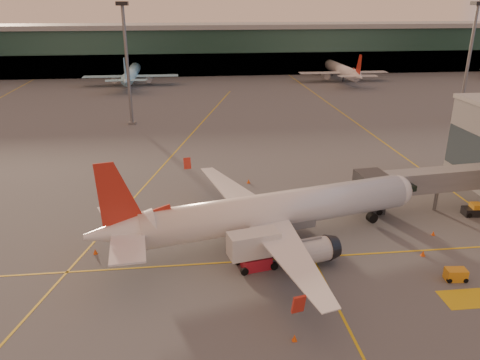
{
  "coord_description": "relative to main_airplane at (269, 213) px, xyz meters",
  "views": [
    {
      "loc": [
        -7.89,
        -37.87,
        26.08
      ],
      "look_at": [
        -1.61,
        16.05,
        5.0
      ],
      "focal_mm": 35.0,
      "sensor_mm": 36.0,
      "label": 1
    }
  ],
  "objects": [
    {
      "name": "terminal",
      "position": [
        -0.75,
        133.1,
        4.95
      ],
      "size": [
        400.0,
        20.0,
        17.6
      ],
      "color": "#19382D",
      "rests_on": "ground"
    },
    {
      "name": "jet_bridge",
      "position": [
        24.72,
        6.56,
        0.2
      ],
      "size": [
        23.27,
        5.5,
        5.82
      ],
      "color": "slate",
      "rests_on": "ground"
    },
    {
      "name": "catering_truck",
      "position": [
        -2.33,
        -4.97,
        -1.51
      ],
      "size": [
        5.57,
        3.28,
        4.05
      ],
      "rotation": [
        0.0,
        0.0,
        0.21
      ],
      "color": "#AC1828",
      "rests_on": "ground"
    },
    {
      "name": "ground",
      "position": [
        -0.75,
        -8.7,
        -3.81
      ],
      "size": [
        600.0,
        600.0,
        0.0
      ],
      "primitive_type": "plane",
      "color": "#4C4F54",
      "rests_on": "ground"
    },
    {
      "name": "distant_aircraft_row",
      "position": [
        -21.75,
        109.3,
        -3.81
      ],
      "size": [
        290.0,
        34.0,
        13.0
      ],
      "color": "#98DEFF",
      "rests_on": "ground"
    },
    {
      "name": "cone_wing_left",
      "position": [
        0.28,
        18.74,
        -3.5
      ],
      "size": [
        0.51,
        0.51,
        0.64
      ],
      "color": "#E8510C",
      "rests_on": "ground"
    },
    {
      "name": "gpu_cart",
      "position": [
        17.19,
        -9.61,
        -3.22
      ],
      "size": [
        2.17,
        1.42,
        1.21
      ],
      "rotation": [
        0.0,
        0.0,
        -0.09
      ],
      "color": "orange",
      "rests_on": "ground"
    },
    {
      "name": "cone_wing_right",
      "position": [
        -0.64,
        -16.44,
        -3.53
      ],
      "size": [
        0.45,
        0.45,
        0.58
      ],
      "color": "#E8510C",
      "rests_on": "ground"
    },
    {
      "name": "mast_east_near",
      "position": [
        54.25,
        53.3,
        11.05
      ],
      "size": [
        2.4,
        2.4,
        25.6
      ],
      "color": "slate",
      "rests_on": "ground"
    },
    {
      "name": "pushback_tug",
      "position": [
        27.85,
        4.2,
        -3.17
      ],
      "size": [
        3.21,
        1.93,
        1.59
      ],
      "rotation": [
        0.0,
        0.0,
        -0.09
      ],
      "color": "black",
      "rests_on": "ground"
    },
    {
      "name": "cone_fwd",
      "position": [
        16.26,
        -4.78,
        -3.51
      ],
      "size": [
        0.5,
        0.5,
        0.63
      ],
      "color": "#E8510C",
      "rests_on": "ground"
    },
    {
      "name": "taxi_markings",
      "position": [
        -8.07,
        35.79,
        -3.81
      ],
      "size": [
        100.12,
        173.0,
        0.01
      ],
      "color": "gold",
      "rests_on": "ground"
    },
    {
      "name": "main_airplane",
      "position": [
        0.0,
        0.0,
        0.0
      ],
      "size": [
        38.44,
        34.99,
        11.73
      ],
      "rotation": [
        0.0,
        0.0,
        0.23
      ],
      "color": "white",
      "rests_on": "ground"
    },
    {
      "name": "mast_west_near",
      "position": [
        -20.75,
        57.3,
        11.05
      ],
      "size": [
        2.4,
        2.4,
        25.6
      ],
      "color": "slate",
      "rests_on": "ground"
    },
    {
      "name": "cone_nose",
      "position": [
        19.75,
        -0.41,
        -3.55
      ],
      "size": [
        0.42,
        0.42,
        0.53
      ],
      "color": "#E8510C",
      "rests_on": "ground"
    },
    {
      "name": "cone_tail",
      "position": [
        -19.19,
        -0.24,
        -3.53
      ],
      "size": [
        0.46,
        0.46,
        0.59
      ],
      "color": "#E8510C",
      "rests_on": "ground"
    }
  ]
}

